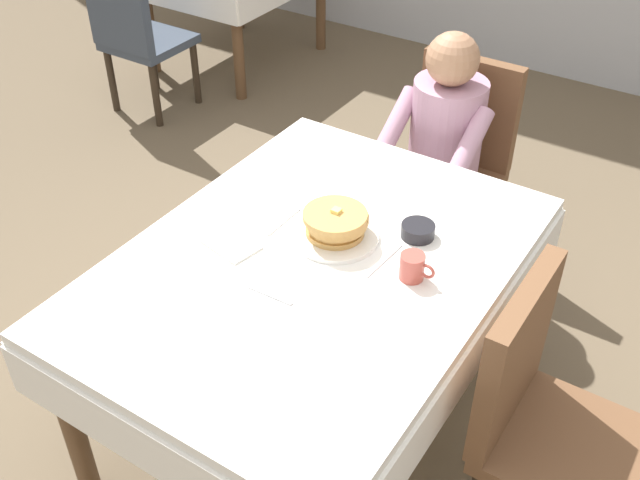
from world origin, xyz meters
TOP-DOWN VIEW (x-y plane):
  - ground_plane at (0.00, 0.00)m, footprint 14.00×14.00m
  - dining_table_main at (0.00, 0.00)m, footprint 1.12×1.52m
  - chair_diner at (-0.04, 1.17)m, footprint 0.44×0.45m
  - diner_person at (-0.04, 1.01)m, footprint 0.40×0.43m
  - chair_right_side at (0.77, 0.00)m, footprint 0.45×0.44m
  - plate_breakfast at (-0.00, 0.13)m, footprint 0.28×0.28m
  - breakfast_stack at (-0.00, 0.13)m, footprint 0.21×0.22m
  - cup_coffee at (0.30, 0.09)m, footprint 0.11×0.08m
  - bowl_butter at (0.22, 0.28)m, footprint 0.11×0.11m
  - fork_left_of_plate at (-0.19, 0.11)m, footprint 0.02×0.18m
  - knife_right_of_plate at (0.19, 0.11)m, footprint 0.03×0.20m
  - spoon_near_edge at (-0.01, -0.21)m, footprint 0.15×0.02m
  - napkin_folded at (-0.26, -0.08)m, footprint 0.19×0.15m
  - background_chair_empty at (-2.18, 1.42)m, footprint 0.44×0.45m

SIDE VIEW (x-z plane):
  - ground_plane at x=0.00m, z-range 0.00..0.00m
  - chair_diner at x=-0.04m, z-range 0.06..0.99m
  - chair_right_side at x=0.77m, z-range 0.06..0.99m
  - background_chair_empty at x=-2.18m, z-range 0.06..0.99m
  - dining_table_main at x=0.00m, z-range 0.28..1.02m
  - diner_person at x=-0.04m, z-range 0.11..1.23m
  - fork_left_of_plate at x=-0.19m, z-range 0.74..0.74m
  - knife_right_of_plate at x=0.19m, z-range 0.74..0.74m
  - spoon_near_edge at x=-0.01m, z-range 0.74..0.74m
  - napkin_folded at x=-0.26m, z-range 0.74..0.75m
  - plate_breakfast at x=0.00m, z-range 0.74..0.76m
  - bowl_butter at x=0.22m, z-range 0.74..0.78m
  - cup_coffee at x=0.30m, z-range 0.74..0.83m
  - breakfast_stack at x=0.00m, z-range 0.75..0.85m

